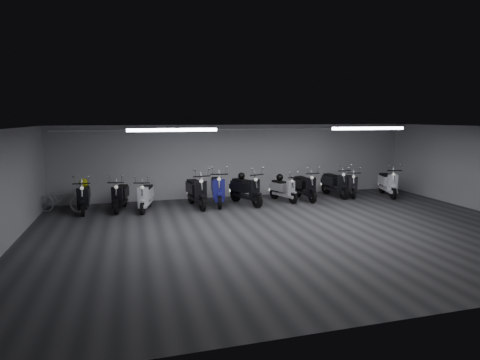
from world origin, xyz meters
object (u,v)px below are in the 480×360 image
object	(u,v)px
scooter_2	(146,192)
scooter_10	(388,179)
scooter_8	(335,179)
helmet_0	(84,183)
scooter_9	(350,181)
scooter_3	(196,187)
scooter_4	(218,184)
scooter_7	(305,182)
scooter_6	(284,185)
helmet_2	(280,177)
scooter_1	(120,192)
helmet_1	(241,176)
scooter_0	(84,193)
scooter_5	(246,185)
bicycle	(62,196)

from	to	relation	value
scooter_2	scooter_10	world-z (taller)	scooter_10
scooter_8	helmet_0	xyz separation A→B (m)	(-9.18, 0.09, 0.26)
scooter_9	helmet_0	xyz separation A→B (m)	(-9.80, 0.17, 0.32)
scooter_9	scooter_10	bearing A→B (deg)	2.57
scooter_3	scooter_4	world-z (taller)	scooter_4
scooter_3	scooter_7	xyz separation A→B (m)	(4.13, 0.15, -0.06)
scooter_2	scooter_6	size ratio (longest dim) A/B	1.07
scooter_6	helmet_2	distance (m)	0.35
scooter_1	scooter_3	xyz separation A→B (m)	(2.52, -0.20, 0.09)
helmet_0	helmet_2	xyz separation A→B (m)	(6.85, -0.13, -0.08)
helmet_1	scooter_1	bearing A→B (deg)	-179.96
scooter_2	helmet_1	size ratio (longest dim) A/B	6.81
scooter_1	scooter_6	size ratio (longest dim) A/B	1.08
scooter_9	helmet_1	world-z (taller)	scooter_9
scooter_4	scooter_9	distance (m)	5.36
scooter_0	scooter_1	world-z (taller)	scooter_0
scooter_4	helmet_2	size ratio (longest dim) A/B	7.55
scooter_4	scooter_7	size ratio (longest dim) A/B	1.10
scooter_4	scooter_9	world-z (taller)	scooter_4
scooter_2	scooter_4	xyz separation A→B (m)	(2.49, 0.20, 0.10)
scooter_10	scooter_0	bearing A→B (deg)	-165.63
scooter_6	scooter_10	bearing A→B (deg)	-22.26
scooter_10	scooter_1	bearing A→B (deg)	-165.59
scooter_2	scooter_3	bearing A→B (deg)	14.56
scooter_5	helmet_0	size ratio (longest dim) A/B	6.71
scooter_0	scooter_5	world-z (taller)	scooter_5
scooter_1	scooter_5	bearing A→B (deg)	7.95
scooter_5	scooter_7	size ratio (longest dim) A/B	1.06
scooter_9	helmet_2	distance (m)	2.95
scooter_1	scooter_2	world-z (taller)	scooter_1
helmet_1	bicycle	bearing A→B (deg)	177.80
scooter_9	helmet_0	world-z (taller)	scooter_9
scooter_8	helmet_1	xyz separation A→B (m)	(-3.85, -0.19, 0.32)
scooter_10	scooter_7	bearing A→B (deg)	-167.65
scooter_6	helmet_1	world-z (taller)	scooter_6
helmet_1	scooter_3	bearing A→B (deg)	-172.97
scooter_0	scooter_3	distance (m)	3.67
scooter_8	helmet_2	distance (m)	2.33
scooter_3	scooter_6	xyz separation A→B (m)	(3.26, 0.14, -0.13)
helmet_0	scooter_2	bearing A→B (deg)	-15.10
scooter_6	scooter_1	bearing A→B (deg)	159.96
scooter_7	scooter_6	bearing A→B (deg)	177.39
scooter_5	scooter_10	world-z (taller)	scooter_5
scooter_3	scooter_6	world-z (taller)	scooter_3
scooter_6	scooter_0	bearing A→B (deg)	159.75
scooter_3	helmet_1	xyz separation A→B (m)	(1.67, 0.21, 0.28)
scooter_4	helmet_0	world-z (taller)	scooter_4
scooter_2	helmet_0	size ratio (longest dim) A/B	6.03
scooter_8	scooter_9	distance (m)	0.63
scooter_6	helmet_1	xyz separation A→B (m)	(-1.60, 0.06, 0.41)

